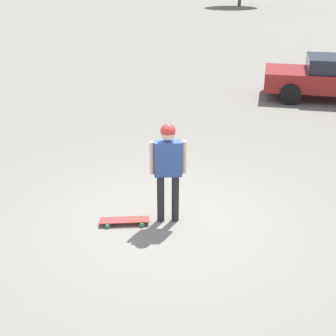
{
  "coord_description": "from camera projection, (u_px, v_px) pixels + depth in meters",
  "views": [
    {
      "loc": [
        -6.58,
        -1.64,
        3.91
      ],
      "look_at": [
        0.0,
        0.0,
        0.95
      ],
      "focal_mm": 50.0,
      "sensor_mm": 36.0,
      "label": 1
    }
  ],
  "objects": [
    {
      "name": "person",
      "position": [
        168.0,
        162.0,
        7.35
      ],
      "size": [
        0.32,
        0.56,
        1.69
      ],
      "rotation": [
        0.0,
        0.0,
        -1.26
      ],
      "color": "#262628",
      "rests_on": "ground_plane"
    },
    {
      "name": "skateboard",
      "position": [
        125.0,
        220.0,
        7.64
      ],
      "size": [
        0.45,
        0.84,
        0.08
      ],
      "rotation": [
        0.0,
        0.0,
        1.89
      ],
      "color": "#A5332D",
      "rests_on": "ground_plane"
    },
    {
      "name": "car_parked_near",
      "position": [
        335.0,
        77.0,
        14.48
      ],
      "size": [
        2.11,
        4.26,
        1.32
      ],
      "rotation": [
        0.0,
        0.0,
        1.61
      ],
      "color": "maroon",
      "rests_on": "ground_plane"
    },
    {
      "name": "ground_plane",
      "position": [
        168.0,
        220.0,
        7.77
      ],
      "size": [
        220.0,
        220.0,
        0.0
      ],
      "primitive_type": "plane",
      "color": "gray"
    }
  ]
}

